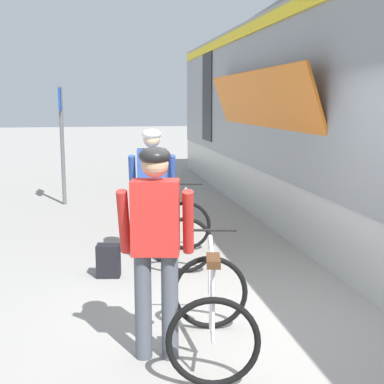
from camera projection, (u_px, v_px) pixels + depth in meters
ground_plane at (247, 329)px, 4.89m from camera, size 80.00×80.00×0.00m
cyclist_near_in_blue at (152, 183)px, 6.83m from camera, size 0.64×0.36×1.76m
cyclist_far_in_red at (156, 235)px, 4.18m from camera, size 0.65×0.39×1.76m
bicycle_near_silver at (186, 231)px, 6.93m from camera, size 0.89×1.18×0.99m
bicycle_far_white at (211, 310)px, 4.33m from camera, size 0.90×1.18×0.99m
backpack_on_platform at (108, 261)px, 6.32m from camera, size 0.31×0.22×0.40m
platform_sign_post at (61, 126)px, 10.54m from camera, size 0.08×0.70×2.40m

